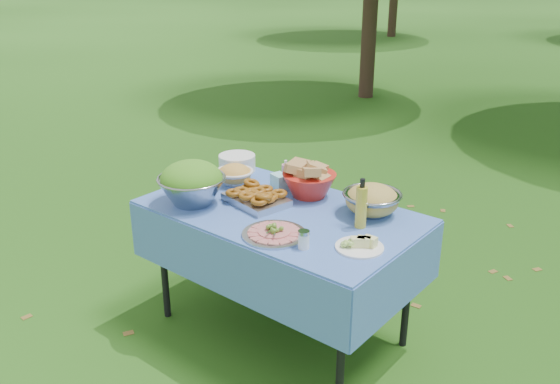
# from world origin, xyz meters

# --- Properties ---
(ground) EXTENTS (80.00, 80.00, 0.00)m
(ground) POSITION_xyz_m (0.00, 0.00, 0.00)
(ground) COLOR black
(ground) RESTS_ON ground
(picnic_table) EXTENTS (1.46, 0.86, 0.76)m
(picnic_table) POSITION_xyz_m (0.00, 0.00, 0.38)
(picnic_table) COLOR #84B4FF
(picnic_table) RESTS_ON ground
(salad_bowl) EXTENTS (0.44, 0.44, 0.24)m
(salad_bowl) POSITION_xyz_m (-0.43, -0.24, 0.88)
(salad_bowl) COLOR #999CA1
(salad_bowl) RESTS_ON picnic_table
(pasta_bowl_white) EXTENTS (0.23, 0.23, 0.12)m
(pasta_bowl_white) POSITION_xyz_m (-0.46, 0.13, 0.82)
(pasta_bowl_white) COLOR white
(pasta_bowl_white) RESTS_ON picnic_table
(plate_stack) EXTENTS (0.29, 0.29, 0.10)m
(plate_stack) POSITION_xyz_m (-0.60, 0.31, 0.81)
(plate_stack) COLOR white
(plate_stack) RESTS_ON picnic_table
(wipes_box) EXTENTS (0.11, 0.10, 0.09)m
(wipes_box) POSITION_xyz_m (-0.20, 0.23, 0.81)
(wipes_box) COLOR #97EAF3
(wipes_box) RESTS_ON picnic_table
(sanitizer_bottle) EXTENTS (0.06, 0.06, 0.14)m
(sanitizer_bottle) POSITION_xyz_m (-0.24, 0.34, 0.83)
(sanitizer_bottle) COLOR pink
(sanitizer_bottle) RESTS_ON picnic_table
(bread_bowl) EXTENTS (0.35, 0.35, 0.20)m
(bread_bowl) POSITION_xyz_m (-0.00, 0.26, 0.86)
(bread_bowl) COLOR red
(bread_bowl) RESTS_ON picnic_table
(pasta_bowl_steel) EXTENTS (0.35, 0.35, 0.16)m
(pasta_bowl_steel) POSITION_xyz_m (0.40, 0.26, 0.84)
(pasta_bowl_steel) COLOR #999CA1
(pasta_bowl_steel) RESTS_ON picnic_table
(fried_tray) EXTENTS (0.38, 0.30, 0.08)m
(fried_tray) POSITION_xyz_m (-0.16, -0.02, 0.80)
(fried_tray) COLOR #B3B3B8
(fried_tray) RESTS_ON picnic_table
(charcuterie_platter) EXTENTS (0.32, 0.32, 0.07)m
(charcuterie_platter) POSITION_xyz_m (0.17, -0.26, 0.80)
(charcuterie_platter) COLOR #ADAEB5
(charcuterie_platter) RESTS_ON picnic_table
(oil_bottle) EXTENTS (0.07, 0.07, 0.26)m
(oil_bottle) POSITION_xyz_m (0.44, 0.09, 0.89)
(oil_bottle) COLOR gold
(oil_bottle) RESTS_ON picnic_table
(cheese_plate) EXTENTS (0.25, 0.25, 0.06)m
(cheese_plate) POSITION_xyz_m (0.56, -0.11, 0.79)
(cheese_plate) COLOR white
(cheese_plate) RESTS_ON picnic_table
(shaker) EXTENTS (0.07, 0.07, 0.09)m
(shaker) POSITION_xyz_m (0.36, -0.28, 0.81)
(shaker) COLOR white
(shaker) RESTS_ON picnic_table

